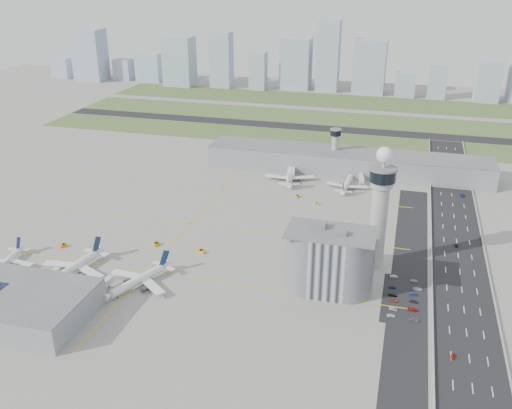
% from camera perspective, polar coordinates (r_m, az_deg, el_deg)
% --- Properties ---
extents(ground, '(1000.00, 1000.00, 0.00)m').
position_cam_1_polar(ground, '(311.08, -1.71, -5.00)').
color(ground, '#9D9B93').
extents(grass_strip_0, '(480.00, 50.00, 0.08)m').
position_cam_1_polar(grass_strip_0, '(518.44, 3.46, 6.72)').
color(grass_strip_0, '#415E2C').
rests_on(grass_strip_0, ground).
extents(grass_strip_1, '(480.00, 60.00, 0.08)m').
position_cam_1_polar(grass_strip_1, '(589.40, 5.02, 8.71)').
color(grass_strip_1, '#4C7035').
rests_on(grass_strip_1, ground).
extents(grass_strip_2, '(480.00, 70.00, 0.08)m').
position_cam_1_polar(grass_strip_2, '(666.08, 6.32, 10.35)').
color(grass_strip_2, '#516D33').
rests_on(grass_strip_2, ground).
extents(runway, '(480.00, 22.00, 0.10)m').
position_cam_1_polar(runway, '(553.31, 4.27, 7.77)').
color(runway, black).
rests_on(runway, ground).
extents(highway, '(28.00, 500.00, 0.10)m').
position_cam_1_polar(highway, '(302.05, 19.83, -7.44)').
color(highway, black).
rests_on(highway, ground).
extents(barrier_left, '(0.60, 500.00, 1.20)m').
position_cam_1_polar(barrier_left, '(300.55, 17.18, -7.10)').
color(barrier_left, '#9E9E99').
rests_on(barrier_left, ground).
extents(barrier_right, '(0.60, 500.00, 1.20)m').
position_cam_1_polar(barrier_right, '(303.65, 22.49, -7.58)').
color(barrier_right, '#9E9E99').
rests_on(barrier_right, ground).
extents(landside_road, '(18.00, 260.00, 0.08)m').
position_cam_1_polar(landside_road, '(291.64, 15.02, -7.94)').
color(landside_road, black).
rests_on(landside_road, ground).
extents(parking_lot, '(20.00, 44.00, 0.10)m').
position_cam_1_polar(parking_lot, '(281.29, 14.55, -9.13)').
color(parking_lot, black).
rests_on(parking_lot, ground).
extents(taxiway_line_h_0, '(260.00, 0.60, 0.01)m').
position_cam_1_polar(taxiway_line_h_0, '(300.15, -10.78, -6.57)').
color(taxiway_line_h_0, yellow).
rests_on(taxiway_line_h_0, ground).
extents(taxiway_line_h_1, '(260.00, 0.60, 0.01)m').
position_cam_1_polar(taxiway_line_h_1, '(348.55, -6.58, -1.89)').
color(taxiway_line_h_1, yellow).
rests_on(taxiway_line_h_1, ground).
extents(taxiway_line_h_2, '(260.00, 0.60, 0.01)m').
position_cam_1_polar(taxiway_line_h_2, '(400.10, -3.44, 1.63)').
color(taxiway_line_h_2, yellow).
rests_on(taxiway_line_h_2, ground).
extents(taxiway_line_v, '(0.60, 260.00, 0.01)m').
position_cam_1_polar(taxiway_line_v, '(348.55, -6.58, -1.89)').
color(taxiway_line_v, yellow).
rests_on(taxiway_line_v, ground).
extents(control_tower, '(14.00, 14.00, 64.50)m').
position_cam_1_polar(control_tower, '(292.19, 12.31, 0.12)').
color(control_tower, '#ADAAA5').
rests_on(control_tower, ground).
extents(secondary_tower, '(8.60, 8.60, 31.90)m').
position_cam_1_polar(secondary_tower, '(434.26, 7.90, 5.83)').
color(secondary_tower, '#ADAAA5').
rests_on(secondary_tower, ground).
extents(admin_building, '(42.00, 24.00, 33.50)m').
position_cam_1_polar(admin_building, '(275.13, 7.35, -5.60)').
color(admin_building, '#B2B2B7').
rests_on(admin_building, ground).
extents(terminal_pier, '(210.00, 32.00, 15.80)m').
position_cam_1_polar(terminal_pier, '(434.66, 9.09, 4.26)').
color(terminal_pier, gray).
rests_on(terminal_pier, ground).
extents(airplane_near_a, '(35.03, 39.15, 9.63)m').
position_cam_1_polar(airplane_near_a, '(323.47, -23.78, -5.01)').
color(airplane_near_a, white).
rests_on(airplane_near_a, ground).
extents(airplane_near_b, '(44.37, 49.77, 12.34)m').
position_cam_1_polar(airplane_near_b, '(303.65, -17.93, -5.66)').
color(airplane_near_b, white).
rests_on(airplane_near_b, ground).
extents(airplane_near_c, '(49.29, 52.73, 11.83)m').
position_cam_1_polar(airplane_near_c, '(285.00, -11.83, -7.02)').
color(airplane_near_c, white).
rests_on(airplane_near_c, ground).
extents(airplane_far_a, '(43.85, 49.08, 12.10)m').
position_cam_1_polar(airplane_far_a, '(414.02, 3.41, 3.28)').
color(airplane_far_a, white).
rests_on(airplane_far_a, ground).
extents(airplane_far_b, '(31.26, 36.26, 9.79)m').
position_cam_1_polar(airplane_far_b, '(403.54, 9.08, 2.30)').
color(airplane_far_b, white).
rests_on(airplane_far_b, ground).
extents(jet_bridge_near_1, '(5.39, 14.31, 5.70)m').
position_cam_1_polar(jet_bridge_near_1, '(296.92, -21.00, -7.55)').
color(jet_bridge_near_1, silver).
rests_on(jet_bridge_near_1, ground).
extents(jet_bridge_near_2, '(5.39, 14.31, 5.70)m').
position_cam_1_polar(jet_bridge_near_2, '(281.41, -15.97, -8.62)').
color(jet_bridge_near_2, silver).
rests_on(jet_bridge_near_2, ground).
extents(jet_bridge_far_0, '(5.39, 14.31, 5.70)m').
position_cam_1_polar(jet_bridge_far_0, '(426.74, 3.72, 3.43)').
color(jet_bridge_far_0, silver).
rests_on(jet_bridge_far_0, ground).
extents(jet_bridge_far_1, '(5.39, 14.31, 5.70)m').
position_cam_1_polar(jet_bridge_far_1, '(420.31, 10.41, 2.77)').
color(jet_bridge_far_1, silver).
rests_on(jet_bridge_far_1, ground).
extents(tug_0, '(4.11, 4.16, 2.02)m').
position_cam_1_polar(tug_0, '(335.90, -18.68, -3.87)').
color(tug_0, '#CF8800').
rests_on(tug_0, ground).
extents(tug_1, '(3.54, 3.83, 1.83)m').
position_cam_1_polar(tug_1, '(305.24, -19.11, -6.80)').
color(tug_1, orange).
rests_on(tug_1, ground).
extents(tug_2, '(4.02, 4.43, 2.13)m').
position_cam_1_polar(tug_2, '(324.41, -9.94, -3.90)').
color(tug_2, '#D3A109').
rests_on(tug_2, ground).
extents(tug_3, '(3.95, 2.98, 2.11)m').
position_cam_1_polar(tug_3, '(313.34, -5.50, -4.66)').
color(tug_3, '#F2A315').
rests_on(tug_3, ground).
extents(tug_4, '(3.38, 3.48, 1.68)m').
position_cam_1_polar(tug_4, '(384.76, 4.17, 0.83)').
color(tug_4, '#E4A10F').
rests_on(tug_4, ground).
extents(tug_5, '(3.04, 2.32, 1.61)m').
position_cam_1_polar(tug_5, '(374.15, 6.07, 0.08)').
color(tug_5, gold).
rests_on(tug_5, ground).
extents(car_lot_0, '(3.91, 2.06, 1.27)m').
position_cam_1_polar(car_lot_0, '(267.13, 13.34, -10.74)').
color(car_lot_0, white).
rests_on(car_lot_0, ground).
extents(car_lot_1, '(3.90, 1.67, 1.25)m').
position_cam_1_polar(car_lot_1, '(271.83, 13.56, -10.12)').
color(car_lot_1, gray).
rests_on(car_lot_1, ground).
extents(car_lot_2, '(4.08, 2.20, 1.09)m').
position_cam_1_polar(car_lot_2, '(278.35, 13.61, -9.28)').
color(car_lot_2, '#B04224').
rests_on(car_lot_2, ground).
extents(car_lot_3, '(4.04, 1.74, 1.16)m').
position_cam_1_polar(car_lot_3, '(281.93, 13.51, -8.81)').
color(car_lot_3, black).
rests_on(car_lot_3, ground).
extents(car_lot_4, '(3.39, 1.80, 1.10)m').
position_cam_1_polar(car_lot_4, '(288.14, 13.48, -8.06)').
color(car_lot_4, navy).
rests_on(car_lot_4, ground).
extents(car_lot_5, '(3.86, 1.84, 1.22)m').
position_cam_1_polar(car_lot_5, '(297.56, 13.64, -6.99)').
color(car_lot_5, beige).
rests_on(car_lot_5, ground).
extents(car_lot_6, '(4.45, 2.33, 1.20)m').
position_cam_1_polar(car_lot_6, '(266.68, 15.52, -11.07)').
color(car_lot_6, slate).
rests_on(car_lot_6, ground).
extents(car_lot_7, '(4.62, 2.04, 1.32)m').
position_cam_1_polar(car_lot_7, '(273.67, 15.42, -10.08)').
color(car_lot_7, '#A21713').
rests_on(car_lot_7, ground).
extents(car_lot_8, '(3.77, 1.66, 1.26)m').
position_cam_1_polar(car_lot_8, '(279.66, 15.52, -9.31)').
color(car_lot_8, '#28282B').
rests_on(car_lot_8, ground).
extents(car_lot_9, '(3.71, 1.35, 1.21)m').
position_cam_1_polar(car_lot_9, '(285.01, 15.45, -8.65)').
color(car_lot_9, navy).
rests_on(car_lot_9, ground).
extents(car_lot_10, '(4.77, 2.44, 1.29)m').
position_cam_1_polar(car_lot_10, '(289.73, 15.84, -8.12)').
color(car_lot_10, silver).
rests_on(car_lot_10, ground).
extents(car_lot_11, '(4.24, 2.24, 1.17)m').
position_cam_1_polar(car_lot_11, '(296.14, 15.52, -7.37)').
color(car_lot_11, '#979DAA').
rests_on(car_lot_11, ground).
extents(car_hw_0, '(1.61, 3.52, 1.17)m').
position_cam_1_polar(car_hw_0, '(250.00, 19.08, -14.16)').
color(car_hw_0, '#9D1706').
rests_on(car_hw_0, ground).
extents(car_hw_1, '(1.56, 3.90, 1.26)m').
position_cam_1_polar(car_hw_1, '(337.89, 19.41, -3.89)').
color(car_hw_1, black).
rests_on(car_hw_1, ground).
extents(car_hw_2, '(2.26, 4.78, 1.32)m').
position_cam_1_polar(car_hw_2, '(409.74, 19.94, 0.84)').
color(car_hw_2, navy).
rests_on(car_hw_2, ground).
extents(car_hw_4, '(1.75, 3.54, 1.16)m').
position_cam_1_polar(car_hw_4, '(464.65, 17.77, 3.72)').
color(car_hw_4, gray).
rests_on(car_hw_4, ground).
extents(skyline_bldg_0, '(24.05, 19.24, 26.50)m').
position_cam_1_polar(skyline_bldg_0, '(834.16, -18.78, 12.82)').
color(skyline_bldg_0, '#9EADC1').
rests_on(skyline_bldg_0, ground).
extents(skyline_bldg_1, '(37.63, 30.10, 65.60)m').
position_cam_1_polar(skyline_bldg_1, '(803.00, -16.26, 14.18)').
color(skyline_bldg_1, '#9EADC1').
rests_on(skyline_bldg_1, ground).
extents(skyline_bldg_2, '(22.81, 18.25, 26.79)m').
position_cam_1_polar(skyline_bldg_2, '(797.14, -13.11, 13.01)').
color(skyline_bldg_2, '#9EADC1').
rests_on(skyline_bldg_2, ground).
extents(skyline_bldg_3, '(32.30, 25.84, 36.93)m').
position_cam_1_polar(skyline_bldg_3, '(780.01, -10.52, 13.38)').
color(skyline_bldg_3, '#9EADC1').
rests_on(skyline_bldg_3, ground).
extents(skyline_bldg_4, '(35.81, 28.65, 60.36)m').
position_cam_1_polar(skyline_bldg_4, '(744.03, -7.68, 14.01)').
color(skyline_bldg_4, '#9EADC1').
rests_on(skyline_bldg_4, ground).
extents(skyline_bldg_5, '(25.49, 20.39, 66.89)m').
position_cam_1_polar(skyline_bldg_5, '(728.53, -3.48, 14.23)').
color(skyline_bldg_5, '#9EADC1').
rests_on(skyline_bldg_5, ground).
extents(skyline_bldg_6, '(20.04, 16.03, 45.20)m').
position_cam_1_polar(skyline_bldg_6, '(715.00, 0.20, 13.22)').
color(skyline_bldg_6, '#9EADC1').
rests_on(skyline_bldg_6, ground).
extents(skyline_bldg_7, '(35.76, 28.61, 61.22)m').
position_cam_1_polar(skyline_bldg_7, '(722.08, 4.02, 13.91)').
color(skyline_bldg_7, '#9EADC1').
rests_on(skyline_bldg_7, ground).
extents(skyline_bldg_8, '(26.33, 21.06, 83.39)m').
position_cam_1_polar(skyline_bldg_8, '(708.41, 7.23, 14.52)').
color(skyline_bldg_8, '#9EADC1').
rests_on(skyline_bldg_8, ground).
extents(skyline_bldg_9, '(36.96, 29.57, 62.11)m').
position_cam_1_polar(skyline_bldg_9, '(705.47, 11.30, 13.35)').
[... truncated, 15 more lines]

